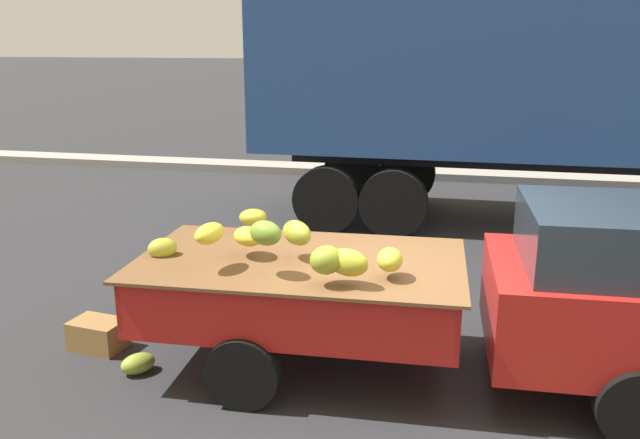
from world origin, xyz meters
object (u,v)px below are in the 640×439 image
(pickup_truck, at_px, (536,295))
(semi_trailer, at_px, (632,72))
(produce_crate, at_px, (98,335))
(fallen_banana_bunch_near_tailgate, at_px, (138,363))

(pickup_truck, xyz_separation_m, semi_trailer, (1.86, 5.59, 1.66))
(produce_crate, bearing_deg, pickup_truck, 1.96)
(pickup_truck, distance_m, produce_crate, 4.25)
(produce_crate, bearing_deg, fallen_banana_bunch_near_tailgate, -31.07)
(fallen_banana_bunch_near_tailgate, bearing_deg, produce_crate, 148.93)
(pickup_truck, xyz_separation_m, produce_crate, (-4.19, -0.14, -0.73))
(fallen_banana_bunch_near_tailgate, distance_m, produce_crate, 0.74)
(semi_trailer, distance_m, fallen_banana_bunch_near_tailgate, 8.52)
(pickup_truck, relative_size, fallen_banana_bunch_near_tailgate, 16.32)
(semi_trailer, height_order, fallen_banana_bunch_near_tailgate, semi_trailer)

